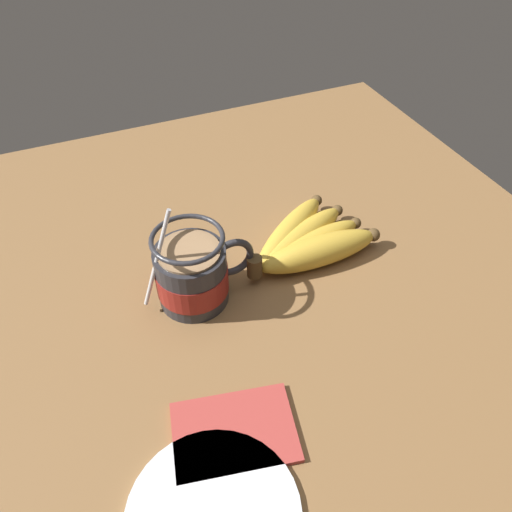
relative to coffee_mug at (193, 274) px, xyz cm
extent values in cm
cube|color=brown|center=(7.27, -0.54, -6.26)|extent=(92.36, 92.36, 3.99)
cylinder|color=#28282D|center=(-0.14, 0.00, -0.28)|extent=(8.81, 8.81, 7.97)
cylinder|color=maroon|center=(-0.14, 0.00, -0.73)|extent=(9.01, 9.01, 3.53)
torus|color=#28282D|center=(5.23, 0.00, 0.78)|extent=(5.75, 0.90, 5.75)
cylinder|color=#997551|center=(-0.14, 0.00, 3.80)|extent=(7.61, 7.61, 0.40)
torus|color=#28282D|center=(-0.14, 0.00, 5.83)|extent=(8.81, 8.81, 0.60)
cylinder|color=silver|center=(-3.97, 0.00, 3.89)|extent=(5.06, 0.50, 13.48)
ellipsoid|color=silver|center=(-1.68, 0.00, -2.77)|extent=(3.00, 2.00, 0.80)
cylinder|color=#4C381E|center=(8.01, -0.81, -1.41)|extent=(2.00, 2.00, 3.00)
ellipsoid|color=gold|center=(17.54, -0.78, -2.16)|extent=(17.06, 4.28, 4.22)
sphere|color=#4C381E|center=(26.06, -0.75, -2.16)|extent=(1.90, 1.90, 1.90)
ellipsoid|color=gold|center=(17.16, 1.15, -2.45)|extent=(17.10, 7.06, 3.63)
sphere|color=#4C381E|center=(25.32, 2.91, -2.45)|extent=(1.63, 1.63, 1.63)
ellipsoid|color=gold|center=(16.62, 3.03, -2.42)|extent=(16.90, 10.25, 3.69)
sphere|color=#4C381E|center=(24.32, 6.47, -2.42)|extent=(1.66, 1.66, 1.66)
ellipsoid|color=gold|center=(15.72, 4.79, -2.40)|extent=(15.99, 13.05, 3.73)
sphere|color=#4C381E|center=(22.62, 9.81, -2.40)|extent=(1.68, 1.68, 1.68)
cube|color=#A33833|center=(-2.10, -19.23, -3.97)|extent=(13.90, 11.00, 0.60)
camera|label=1|loc=(-9.47, -42.32, 43.97)|focal=35.00mm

